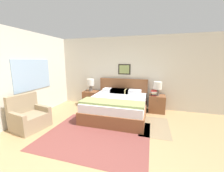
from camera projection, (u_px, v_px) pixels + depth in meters
name	position (u px, v px, depth m)	size (l,w,h in m)	color
ground_plane	(93.00, 168.00, 2.26)	(16.00, 16.00, 0.00)	tan
wall_back	(128.00, 73.00, 5.11)	(7.73, 0.09, 2.60)	silver
wall_left	(34.00, 75.00, 4.29)	(0.08, 5.64, 2.60)	silver
area_rug_main	(97.00, 135.00, 3.27)	(2.44, 1.95, 0.01)	brown
area_rug_bedside	(155.00, 126.00, 3.70)	(0.76, 1.25, 0.01)	#897556
bed	(117.00, 106.00, 4.38)	(1.79, 1.92, 1.08)	brown
armchair	(29.00, 117.00, 3.57)	(0.82, 0.88, 0.88)	#998466
nightstand_near_window	(91.00, 98.00, 5.37)	(0.53, 0.51, 0.58)	brown
nightstand_by_door	(157.00, 104.00, 4.70)	(0.53, 0.51, 0.58)	brown
table_lamp_near_window	(90.00, 83.00, 5.26)	(0.27, 0.27, 0.47)	slate
table_lamp_by_door	(158.00, 86.00, 4.59)	(0.27, 0.27, 0.47)	slate
book_thick_bottom	(154.00, 95.00, 4.63)	(0.18, 0.24, 0.04)	#B7332D
book_hardcover_middle	(154.00, 94.00, 4.62)	(0.19, 0.28, 0.03)	#232328
book_novel_upper	(154.00, 93.00, 4.62)	(0.18, 0.26, 0.04)	beige
book_slim_near_top	(154.00, 92.00, 4.61)	(0.17, 0.27, 0.04)	silver
book_paperback_top	(154.00, 91.00, 4.60)	(0.20, 0.24, 0.03)	#B7332D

